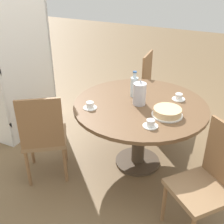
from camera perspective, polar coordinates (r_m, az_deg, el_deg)
name	(u,v)px	position (r m, az deg, el deg)	size (l,w,h in m)	color
ground_plane	(137,162)	(3.22, 5.17, -10.10)	(14.00, 14.00, 0.00)	brown
dining_table	(140,115)	(2.88, 5.69, -0.68)	(1.35, 1.35, 0.73)	#473828
chair_a	(155,88)	(3.79, 8.81, 4.83)	(0.45, 0.45, 0.96)	olive
chair_b	(44,136)	(2.81, -13.66, -4.69)	(0.59, 0.59, 0.96)	olive
chair_c	(208,181)	(2.35, 18.87, -13.20)	(0.59, 0.59, 0.96)	olive
bookshelf	(20,60)	(3.59, -18.17, 10.03)	(0.91, 0.28, 1.98)	silver
coffee_pot	(140,93)	(2.77, 5.62, 3.84)	(0.13, 0.13, 0.26)	silver
water_bottle	(134,86)	(2.94, 4.55, 5.26)	(0.08, 0.08, 0.28)	silver
cake_main	(167,112)	(2.63, 11.17, -0.02)	(0.29, 0.29, 0.07)	white
cup_a	(151,124)	(2.44, 7.84, -2.39)	(0.13, 0.13, 0.06)	white
cup_b	(90,106)	(2.73, -4.48, 1.29)	(0.13, 0.13, 0.06)	white
cup_c	(179,97)	(2.97, 13.40, 2.94)	(0.13, 0.13, 0.06)	white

